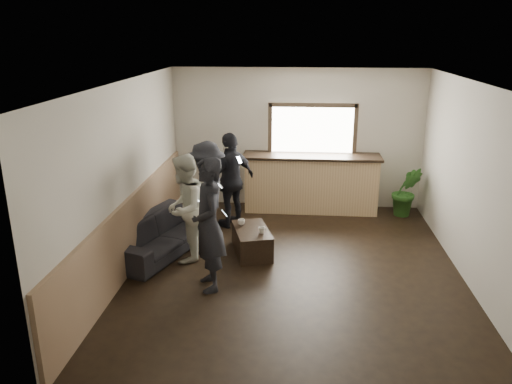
# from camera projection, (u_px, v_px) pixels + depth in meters

# --- Properties ---
(ground) EXTENTS (5.00, 6.00, 0.01)m
(ground) POSITION_uv_depth(u_px,v_px,m) (293.00, 269.00, 7.63)
(ground) COLOR black
(room_shell) EXTENTS (5.01, 6.01, 2.80)m
(room_shell) POSITION_uv_depth(u_px,v_px,m) (245.00, 176.00, 7.24)
(room_shell) COLOR silver
(room_shell) RESTS_ON ground
(bar_counter) EXTENTS (2.70, 0.68, 2.13)m
(bar_counter) POSITION_uv_depth(u_px,v_px,m) (311.00, 180.00, 9.96)
(bar_counter) COLOR tan
(bar_counter) RESTS_ON ground
(sofa) EXTENTS (1.49, 2.26, 0.62)m
(sofa) POSITION_uv_depth(u_px,v_px,m) (163.00, 233.00, 8.17)
(sofa) COLOR black
(sofa) RESTS_ON ground
(coffee_table) EXTENTS (0.76, 1.05, 0.42)m
(coffee_table) POSITION_uv_depth(u_px,v_px,m) (252.00, 241.00, 8.12)
(coffee_table) COLOR black
(coffee_table) RESTS_ON ground
(cup_a) EXTENTS (0.14, 0.14, 0.09)m
(cup_a) POSITION_uv_depth(u_px,v_px,m) (241.00, 222.00, 8.22)
(cup_a) COLOR silver
(cup_a) RESTS_ON coffee_table
(cup_b) EXTENTS (0.15, 0.15, 0.10)m
(cup_b) POSITION_uv_depth(u_px,v_px,m) (262.00, 230.00, 7.88)
(cup_b) COLOR silver
(cup_b) RESTS_ON coffee_table
(potted_plant) EXTENTS (0.56, 0.46, 1.00)m
(potted_plant) POSITION_uv_depth(u_px,v_px,m) (406.00, 191.00, 9.69)
(potted_plant) COLOR #2D6623
(potted_plant) RESTS_ON ground
(person_a) EXTENTS (0.67, 0.81, 1.89)m
(person_a) POSITION_uv_depth(u_px,v_px,m) (208.00, 225.00, 6.81)
(person_a) COLOR black
(person_a) RESTS_ON ground
(person_b) EXTENTS (0.74, 0.90, 1.71)m
(person_b) POSITION_uv_depth(u_px,v_px,m) (185.00, 208.00, 7.72)
(person_b) COLOR beige
(person_b) RESTS_ON ground
(person_c) EXTENTS (0.70, 1.15, 1.73)m
(person_c) POSITION_uv_depth(u_px,v_px,m) (207.00, 192.00, 8.49)
(person_c) COLOR black
(person_c) RESTS_ON ground
(person_d) EXTENTS (1.00, 1.06, 1.76)m
(person_d) POSITION_uv_depth(u_px,v_px,m) (231.00, 180.00, 9.09)
(person_d) COLOR black
(person_d) RESTS_ON ground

